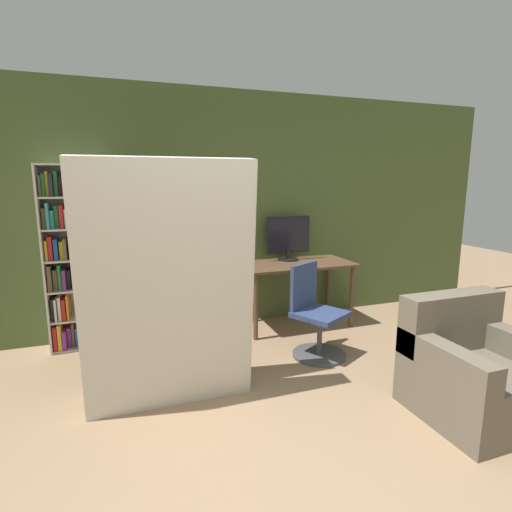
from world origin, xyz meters
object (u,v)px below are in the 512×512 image
(monitor, at_px, (288,237))
(armchair, at_px, (473,371))
(mattress_far, at_px, (165,280))
(mattress_near, at_px, (170,289))
(office_chair, at_px, (315,320))
(bookshelf, at_px, (72,260))

(monitor, relative_size, armchair, 0.65)
(monitor, xyz_separation_m, mattress_far, (-1.61, -1.21, -0.10))
(mattress_far, xyz_separation_m, armchair, (2.08, -1.08, -0.61))
(mattress_near, xyz_separation_m, armchair, (2.08, -0.81, -0.61))
(office_chair, height_order, armchair, office_chair)
(monitor, height_order, armchair, monitor)
(mattress_near, height_order, mattress_far, same)
(monitor, distance_m, mattress_far, 2.01)
(monitor, bearing_deg, mattress_near, -137.44)
(office_chair, bearing_deg, monitor, 81.15)
(monitor, bearing_deg, armchair, -78.30)
(bookshelf, height_order, mattress_near, mattress_near)
(bookshelf, relative_size, mattress_near, 1.00)
(mattress_far, height_order, armchair, mattress_far)
(monitor, distance_m, office_chair, 1.23)
(office_chair, relative_size, armchair, 1.06)
(armchair, bearing_deg, bookshelf, 141.04)
(office_chair, xyz_separation_m, mattress_near, (-1.45, -0.46, 0.57))
(mattress_near, xyz_separation_m, mattress_far, (0.00, 0.26, 0.00))
(office_chair, distance_m, armchair, 1.42)
(bookshelf, bearing_deg, mattress_far, -57.99)
(monitor, distance_m, mattress_near, 2.18)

